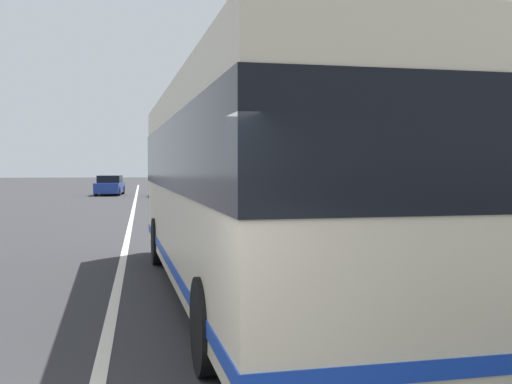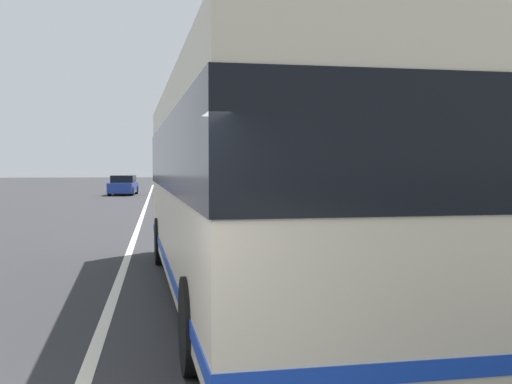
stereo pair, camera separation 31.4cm
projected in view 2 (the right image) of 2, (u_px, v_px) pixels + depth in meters
sidewalk_curb at (434, 255)px, 14.29m from camera, size 110.00×3.60×0.14m
lane_divider_line at (125, 265)px, 13.22m from camera, size 110.00×0.16×0.01m
coach_bus at (243, 179)px, 10.01m from camera, size 11.41×3.00×3.37m
car_behind_bus at (123, 186)px, 44.91m from camera, size 4.29×2.04×1.41m
car_ahead_same_lane at (181, 186)px, 42.73m from camera, size 4.14×1.99×1.47m
roadside_tree_mid_block at (366, 85)px, 20.59m from camera, size 2.45×2.45×6.16m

